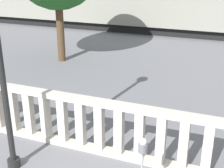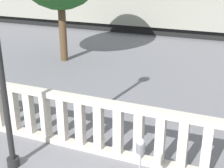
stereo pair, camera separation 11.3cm
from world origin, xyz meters
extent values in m
cube|color=#BCB5A8|center=(0.00, 2.81, 0.07)|extent=(13.01, 0.24, 0.14)
cube|color=#BCB5A8|center=(0.00, 2.81, 1.33)|extent=(13.01, 0.24, 0.14)
cube|color=#BCB5A8|center=(-2.70, 2.81, 0.70)|extent=(0.20, 0.20, 1.12)
cube|color=#BCB5A8|center=(-2.21, 2.81, 0.70)|extent=(0.20, 0.20, 1.12)
cube|color=#BCB5A8|center=(-1.72, 2.81, 0.70)|extent=(0.20, 0.20, 1.12)
cube|color=#BCB5A8|center=(-1.23, 2.81, 0.70)|extent=(0.20, 0.20, 1.12)
cube|color=#BCB5A8|center=(-0.74, 2.81, 0.70)|extent=(0.20, 0.20, 1.12)
cube|color=#BCB5A8|center=(-0.25, 2.81, 0.70)|extent=(0.20, 0.20, 1.12)
cube|color=#BCB5A8|center=(0.25, 2.81, 0.70)|extent=(0.20, 0.20, 1.12)
cube|color=#BCB5A8|center=(0.74, 2.81, 0.70)|extent=(0.20, 0.20, 1.12)
cube|color=#BCB5A8|center=(1.23, 2.81, 0.70)|extent=(0.20, 0.20, 1.12)
cube|color=#BCB5A8|center=(1.72, 2.81, 0.70)|extent=(0.20, 0.20, 1.12)
cube|color=#BCB5A8|center=(2.21, 2.81, 0.70)|extent=(0.20, 0.20, 1.12)
cylinder|color=black|center=(-1.81, 1.59, 0.10)|extent=(0.28, 0.28, 0.20)
cylinder|color=slate|center=(1.17, 1.51, 1.25)|extent=(0.17, 0.17, 0.17)
sphere|color=#B2B7BC|center=(1.17, 1.51, 1.37)|extent=(0.14, 0.14, 0.14)
cube|color=black|center=(-5.80, 17.23, 0.28)|extent=(20.40, 2.48, 0.55)
cylinder|color=#4C3823|center=(-4.94, 9.14, 1.41)|extent=(0.34, 0.34, 2.82)
camera|label=1|loc=(2.38, -3.07, 4.29)|focal=50.00mm
camera|label=2|loc=(2.49, -3.03, 4.29)|focal=50.00mm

